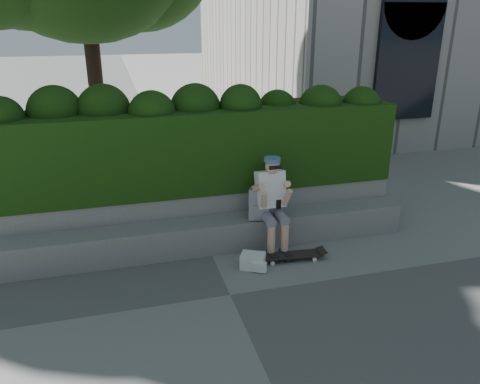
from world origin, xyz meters
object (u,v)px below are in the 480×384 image
object	(u,v)px
skateboard	(292,255)
backpack_ground	(253,261)
backpack_plaid	(259,205)
person	(272,200)

from	to	relation	value
skateboard	backpack_ground	size ratio (longest dim) A/B	2.75
backpack_plaid	backpack_ground	world-z (taller)	backpack_plaid
person	backpack_ground	bearing A→B (deg)	-130.19
person	backpack_plaid	distance (m)	0.20
skateboard	backpack_ground	bearing A→B (deg)	-168.76
backpack_plaid	skateboard	bearing A→B (deg)	-42.04
person	skateboard	world-z (taller)	person
backpack_ground	person	bearing A→B (deg)	77.91
skateboard	person	bearing A→B (deg)	115.82
skateboard	backpack_ground	world-z (taller)	backpack_ground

